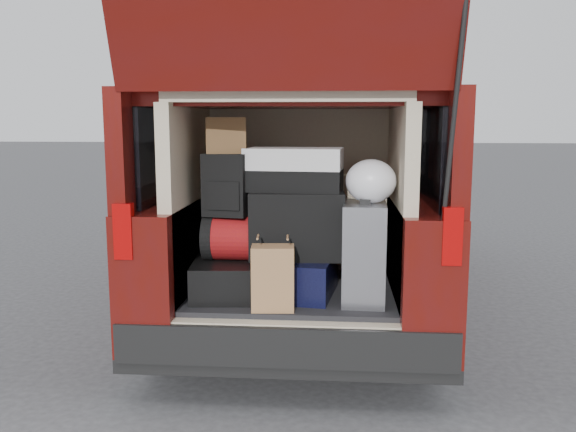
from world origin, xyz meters
name	(u,v)px	position (x,y,z in m)	size (l,w,h in m)	color
ground	(289,390)	(0.00, 0.00, 0.00)	(80.00, 80.00, 0.00)	#343436
minivan	(306,200)	(0.00, 1.86, 0.91)	(1.90, 5.35, 2.77)	black
load_floor	(293,330)	(0.00, 0.28, 0.28)	(1.24, 1.05, 0.55)	black
black_hardshell	(227,277)	(-0.39, 0.12, 0.66)	(0.39, 0.54, 0.21)	black
navy_hardshell	(297,276)	(0.03, 0.17, 0.67)	(0.43, 0.53, 0.23)	black
silver_roller	(364,253)	(0.43, 0.05, 0.84)	(0.24, 0.39, 0.58)	silver
kraft_bag	(273,278)	(-0.08, -0.16, 0.73)	(0.24, 0.15, 0.37)	#A4714A
red_duffel	(239,238)	(-0.32, 0.14, 0.90)	(0.42, 0.27, 0.27)	maroon
black_soft_case	(297,224)	(0.03, 0.17, 0.98)	(0.56, 0.34, 0.40)	black
backpack	(226,185)	(-0.39, 0.13, 1.22)	(0.26, 0.16, 0.37)	black
twotone_duffel	(294,169)	(0.01, 0.20, 1.31)	(0.57, 0.30, 0.26)	silver
grocery_sack_lower	(226,135)	(-0.39, 0.18, 1.52)	(0.23, 0.19, 0.21)	brown
plastic_bag_right	(371,181)	(0.46, 0.05, 1.26)	(0.29, 0.27, 0.25)	white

